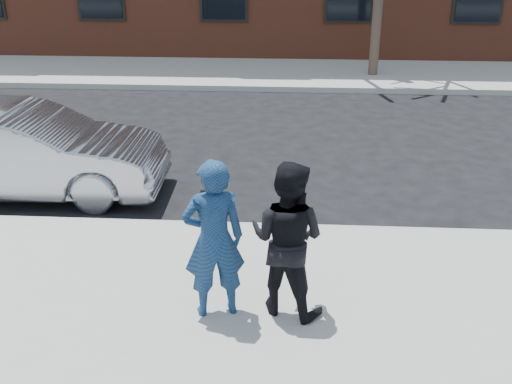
{
  "coord_description": "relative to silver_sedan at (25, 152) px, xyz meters",
  "views": [
    {
      "loc": [
        2.27,
        -5.88,
        3.96
      ],
      "look_at": [
        1.87,
        0.4,
        1.16
      ],
      "focal_mm": 42.0,
      "sensor_mm": 36.0,
      "label": 1
    }
  ],
  "objects": [
    {
      "name": "near_curb",
      "position": [
        1.9,
        -1.15,
        -0.64
      ],
      "size": [
        50.0,
        0.1,
        0.15
      ],
      "primitive_type": "cube",
      "color": "#999691",
      "rests_on": "ground"
    },
    {
      "name": "ground",
      "position": [
        1.9,
        -2.7,
        -0.71
      ],
      "size": [
        100.0,
        100.0,
        0.0
      ],
      "primitive_type": "plane",
      "color": "black",
      "rests_on": "ground"
    },
    {
      "name": "man_hoodie",
      "position": [
        3.4,
        -3.24,
        0.31
      ],
      "size": [
        0.73,
        0.58,
        1.76
      ],
      "rotation": [
        0.0,
        0.0,
        3.42
      ],
      "color": "navy",
      "rests_on": "near_sidewalk"
    },
    {
      "name": "far_curb",
      "position": [
        1.9,
        6.75,
        -0.64
      ],
      "size": [
        50.0,
        0.1,
        0.15
      ],
      "primitive_type": "cube",
      "color": "#999691",
      "rests_on": "ground"
    },
    {
      "name": "far_sidewalk",
      "position": [
        1.9,
        8.55,
        -0.64
      ],
      "size": [
        50.0,
        3.5,
        0.15
      ],
      "primitive_type": "cube",
      "color": "gray",
      "rests_on": "ground"
    },
    {
      "name": "man_peacoat",
      "position": [
        4.15,
        -3.13,
        0.29
      ],
      "size": [
        1.01,
        0.91,
        1.71
      ],
      "rotation": [
        0.0,
        0.0,
        2.75
      ],
      "color": "black",
      "rests_on": "near_sidewalk"
    },
    {
      "name": "near_sidewalk",
      "position": [
        1.9,
        -2.95,
        -0.64
      ],
      "size": [
        50.0,
        3.5,
        0.15
      ],
      "primitive_type": "cube",
      "color": "gray",
      "rests_on": "ground"
    },
    {
      "name": "silver_sedan",
      "position": [
        0.0,
        0.0,
        0.0
      ],
      "size": [
        4.37,
        1.61,
        1.43
      ],
      "primitive_type": "imported",
      "rotation": [
        0.0,
        0.0,
        1.59
      ],
      "color": "#999BA3",
      "rests_on": "ground"
    }
  ]
}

